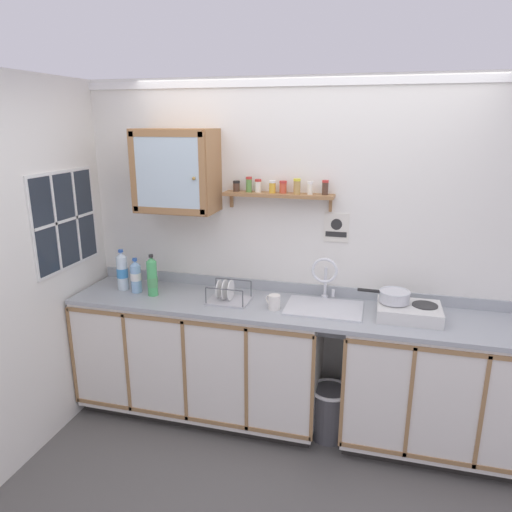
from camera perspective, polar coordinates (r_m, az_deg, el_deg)
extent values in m
plane|color=#565451|center=(3.48, 2.99, -23.46)|extent=(6.31, 6.31, 0.00)
cube|color=silver|center=(3.51, 5.67, 0.17)|extent=(3.91, 0.05, 2.51)
cube|color=white|center=(3.36, 6.18, 20.24)|extent=(3.91, 0.02, 0.05)
cube|color=silver|center=(3.38, -26.79, -2.17)|extent=(0.05, 3.48, 2.51)
cube|color=black|center=(3.95, -6.46, -17.43)|extent=(1.78, 0.52, 0.08)
cube|color=silver|center=(3.69, -6.86, -11.63)|extent=(1.82, 0.58, 0.85)
cube|color=#997047|center=(3.28, -8.97, -7.90)|extent=(1.82, 0.01, 0.03)
cube|color=#997047|center=(3.66, -8.43, -18.88)|extent=(1.82, 0.01, 0.03)
cube|color=#997047|center=(3.88, -21.37, -11.26)|extent=(0.02, 0.01, 0.78)
cube|color=#997047|center=(3.65, -15.43, -12.51)|extent=(0.02, 0.01, 0.78)
cube|color=#997047|center=(3.46, -8.69, -13.76)|extent=(0.02, 0.01, 0.78)
cube|color=#997047|center=(3.32, -1.20, -14.91)|extent=(0.02, 0.01, 0.78)
cube|color=#997047|center=(3.24, 6.86, -15.87)|extent=(0.02, 0.01, 0.78)
cube|color=black|center=(3.78, 20.61, -20.22)|extent=(1.23, 0.52, 0.08)
cube|color=silver|center=(3.51, 21.42, -14.30)|extent=(1.25, 0.58, 0.85)
cube|color=#997047|center=(3.07, 22.71, -10.75)|extent=(1.25, 0.01, 0.03)
cube|color=#997047|center=(3.47, 21.27, -22.10)|extent=(1.25, 0.01, 0.03)
cube|color=#997047|center=(3.23, 10.45, -16.20)|extent=(0.02, 0.01, 0.78)
cube|color=#997047|center=(3.23, 18.14, -16.71)|extent=(0.02, 0.01, 0.78)
cube|color=#997047|center=(3.30, 25.70, -16.92)|extent=(0.02, 0.01, 0.78)
cube|color=#9EA3A8|center=(3.32, 4.64, -6.42)|extent=(3.27, 0.61, 0.03)
cube|color=#9EA3A8|center=(3.56, 5.47, -3.94)|extent=(3.27, 0.02, 0.08)
cube|color=silver|center=(3.31, 8.25, -6.26)|extent=(0.53, 0.37, 0.01)
cube|color=slate|center=(3.36, 8.15, -8.45)|extent=(0.45, 0.29, 0.01)
cube|color=slate|center=(3.47, 8.50, -6.50)|extent=(0.45, 0.01, 0.14)
cube|color=slate|center=(3.20, 7.86, -8.50)|extent=(0.45, 0.01, 0.14)
cylinder|color=#4C4C51|center=(3.36, 8.15, -8.48)|extent=(0.04, 0.04, 0.01)
cylinder|color=silver|center=(3.49, 8.32, -4.91)|extent=(0.05, 0.05, 0.02)
cylinder|color=silver|center=(3.45, 8.40, -3.05)|extent=(0.02, 0.02, 0.22)
torus|color=silver|center=(3.34, 8.31, -1.74)|extent=(0.19, 0.02, 0.19)
cylinder|color=silver|center=(3.48, 9.33, -4.48)|extent=(0.02, 0.02, 0.06)
cube|color=silver|center=(3.28, 18.05, -6.43)|extent=(0.41, 0.31, 0.09)
cylinder|color=#2D2D2D|center=(3.28, 16.39, -5.41)|extent=(0.16, 0.16, 0.01)
cylinder|color=#2D2D2D|center=(3.29, 19.81, -5.63)|extent=(0.16, 0.16, 0.01)
cylinder|color=black|center=(3.14, 16.37, -7.28)|extent=(0.03, 0.02, 0.03)
cylinder|color=black|center=(3.15, 19.95, -7.49)|extent=(0.03, 0.02, 0.03)
cylinder|color=silver|center=(3.26, 16.45, -4.76)|extent=(0.19, 0.19, 0.07)
torus|color=silver|center=(3.25, 16.50, -4.15)|extent=(0.20, 0.20, 0.01)
cylinder|color=black|center=(3.26, 13.50, -4.09)|extent=(0.15, 0.03, 0.02)
cylinder|color=white|center=(3.72, -12.38, -2.67)|extent=(0.07, 0.07, 0.16)
cone|color=white|center=(3.69, -12.47, -1.23)|extent=(0.07, 0.07, 0.03)
cylinder|color=white|center=(3.68, -12.50, -0.85)|extent=(0.03, 0.03, 0.02)
cylinder|color=#4C9959|center=(3.72, -12.37, -2.86)|extent=(0.07, 0.07, 0.05)
cylinder|color=#4CB266|center=(3.56, -12.47, -2.68)|extent=(0.07, 0.07, 0.26)
cone|color=#4CB266|center=(3.52, -12.61, -0.40)|extent=(0.07, 0.07, 0.03)
cylinder|color=#262626|center=(3.51, -12.64, 0.02)|extent=(0.03, 0.03, 0.02)
cylinder|color=#4C9959|center=(3.57, -12.44, -3.08)|extent=(0.08, 0.08, 0.07)
cylinder|color=#8CB7E0|center=(3.67, -14.34, -2.69)|extent=(0.08, 0.08, 0.21)
cone|color=#8CB7E0|center=(3.63, -14.47, -0.85)|extent=(0.08, 0.08, 0.04)
cylinder|color=#2D59B2|center=(3.62, -14.50, -0.43)|extent=(0.04, 0.04, 0.02)
cylinder|color=white|center=(3.66, -14.36, -2.41)|extent=(0.08, 0.08, 0.06)
cylinder|color=silver|center=(3.75, -15.90, -2.01)|extent=(0.08, 0.08, 0.26)
cone|color=silver|center=(3.71, -16.07, 0.17)|extent=(0.08, 0.08, 0.04)
cylinder|color=#2D59B2|center=(3.70, -16.10, 0.60)|extent=(0.04, 0.04, 0.02)
cylinder|color=#3F8CCC|center=(3.75, -15.90, -1.97)|extent=(0.09, 0.09, 0.07)
cube|color=#B2B2B7|center=(3.41, -3.29, -5.41)|extent=(0.29, 0.23, 0.01)
cylinder|color=#4C4F54|center=(3.33, -6.11, -4.79)|extent=(0.01, 0.01, 0.12)
cylinder|color=#4C4F54|center=(3.25, -1.62, -5.25)|extent=(0.01, 0.01, 0.12)
cylinder|color=#4C4F54|center=(3.52, -4.87, -3.59)|extent=(0.01, 0.01, 0.12)
cylinder|color=#4C4F54|center=(3.45, -0.61, -3.99)|extent=(0.01, 0.01, 0.12)
cylinder|color=#4C4F54|center=(3.27, -3.91, -4.05)|extent=(0.27, 0.01, 0.01)
cylinder|color=#4C4F54|center=(3.46, -2.77, -2.87)|extent=(0.27, 0.01, 0.01)
cylinder|color=white|center=(3.40, -4.50, -4.02)|extent=(0.01, 0.14, 0.14)
cylinder|color=white|center=(3.39, -3.79, -4.09)|extent=(0.01, 0.15, 0.15)
cylinder|color=white|center=(3.38, -3.08, -4.16)|extent=(0.01, 0.15, 0.15)
cylinder|color=white|center=(3.25, 2.24, -5.62)|extent=(0.08, 0.08, 0.10)
torus|color=white|center=(3.28, 1.65, -5.32)|extent=(0.07, 0.05, 0.07)
cube|color=#996B42|center=(3.48, -9.59, 10.16)|extent=(0.58, 0.31, 0.59)
cube|color=silver|center=(3.34, -10.75, 9.85)|extent=(0.47, 0.01, 0.48)
cube|color=#996B42|center=(3.46, -14.70, 9.82)|extent=(0.05, 0.01, 0.55)
cube|color=#996B42|center=(3.23, -6.53, 9.84)|extent=(0.05, 0.01, 0.55)
cube|color=#996B42|center=(3.32, -11.00, 14.40)|extent=(0.54, 0.01, 0.05)
cube|color=#996B42|center=(3.37, -10.52, 5.37)|extent=(0.54, 0.01, 0.05)
sphere|color=olive|center=(3.25, -7.57, 9.30)|extent=(0.02, 0.02, 0.02)
cube|color=#996B42|center=(3.36, 2.71, 7.41)|extent=(0.79, 0.14, 0.02)
cube|color=#996B42|center=(3.51, -2.98, 6.77)|extent=(0.02, 0.03, 0.10)
cube|color=#996B42|center=(3.36, 9.03, 6.18)|extent=(0.02, 0.03, 0.10)
cylinder|color=#4C3326|center=(3.44, -2.39, 8.34)|extent=(0.05, 0.05, 0.06)
cylinder|color=black|center=(3.44, -2.40, 8.96)|extent=(0.05, 0.05, 0.02)
cylinder|color=#598C3F|center=(3.40, -0.87, 8.54)|extent=(0.04, 0.04, 0.09)
cylinder|color=red|center=(3.40, -0.87, 9.44)|extent=(0.04, 0.04, 0.02)
cylinder|color=silver|center=(3.39, 0.25, 8.38)|extent=(0.04, 0.04, 0.08)
cylinder|color=red|center=(3.39, 0.25, 9.16)|extent=(0.05, 0.05, 0.02)
cylinder|color=gold|center=(3.36, 2.00, 8.25)|extent=(0.05, 0.05, 0.07)
cylinder|color=white|center=(3.35, 2.01, 8.99)|extent=(0.05, 0.05, 0.02)
cylinder|color=#CC4C33|center=(3.35, 3.30, 8.22)|extent=(0.05, 0.05, 0.07)
cylinder|color=red|center=(3.35, 3.31, 8.95)|extent=(0.05, 0.05, 0.02)
cylinder|color=tan|center=(3.31, 4.99, 8.27)|extent=(0.05, 0.05, 0.09)
cylinder|color=yellow|center=(3.31, 5.01, 9.19)|extent=(0.05, 0.05, 0.02)
cylinder|color=silver|center=(3.31, 6.57, 8.05)|extent=(0.04, 0.04, 0.07)
cylinder|color=white|center=(3.30, 6.60, 8.82)|extent=(0.04, 0.04, 0.02)
cylinder|color=#4C3326|center=(3.31, 8.39, 8.08)|extent=(0.04, 0.04, 0.08)
cylinder|color=red|center=(3.30, 8.42, 8.94)|extent=(0.05, 0.05, 0.02)
cube|color=silver|center=(3.40, 9.72, 3.39)|extent=(0.18, 0.01, 0.21)
cube|color=#262626|center=(3.41, 9.68, 2.61)|extent=(0.15, 0.00, 0.04)
cylinder|color=#262626|center=(3.39, 9.74, 3.80)|extent=(0.08, 0.00, 0.08)
cube|color=#262D38|center=(3.64, -22.07, 4.04)|extent=(0.01, 0.66, 0.66)
cube|color=white|center=(3.65, -22.20, 4.04)|extent=(0.02, 0.70, 0.71)
cube|color=white|center=(3.55, -23.10, 3.64)|extent=(0.01, 0.02, 0.66)
cube|color=white|center=(3.73, -20.94, 4.42)|extent=(0.01, 0.02, 0.66)
cube|color=white|center=(3.64, -22.00, 4.04)|extent=(0.01, 0.66, 0.02)
cylinder|color=#4C4C51|center=(3.61, 8.90, -18.28)|extent=(0.26, 0.26, 0.38)
torus|color=white|center=(3.51, 9.03, -15.72)|extent=(0.30, 0.30, 0.03)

